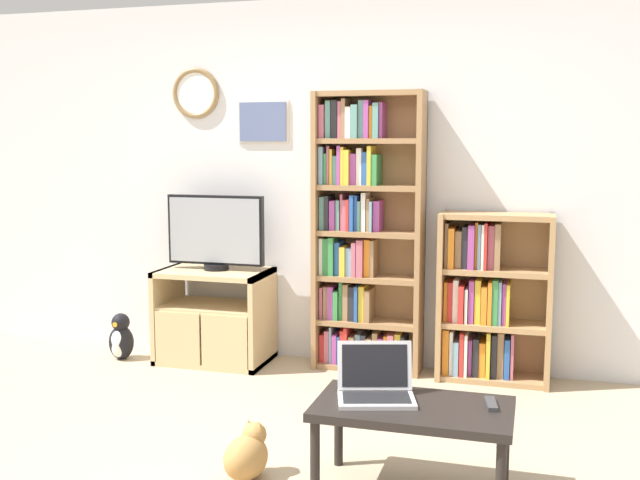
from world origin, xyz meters
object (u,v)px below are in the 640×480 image
(tv_stand, at_px, (214,316))
(bookshelf_short, at_px, (485,301))
(television, at_px, (216,232))
(laptop, at_px, (376,385))
(coffee_table, at_px, (413,415))
(bookshelf_tall, at_px, (361,237))
(penguin_figurine, at_px, (121,338))
(cat, at_px, (247,455))
(remote_near_laptop, at_px, (491,404))

(tv_stand, bearing_deg, bookshelf_short, 4.21)
(television, bearing_deg, laptop, -47.14)
(tv_stand, xyz_separation_m, coffee_table, (1.72, -1.65, 0.03))
(bookshelf_tall, relative_size, penguin_figurine, 5.62)
(penguin_figurine, bearing_deg, tv_stand, 11.59)
(bookshelf_short, relative_size, cat, 2.49)
(television, bearing_deg, bookshelf_short, 3.25)
(bookshelf_tall, relative_size, coffee_table, 2.18)
(television, relative_size, bookshelf_tall, 0.38)
(coffee_table, xyz_separation_m, penguin_figurine, (-2.41, 1.51, -0.22))
(remote_near_laptop, relative_size, penguin_figurine, 0.48)
(bookshelf_short, bearing_deg, penguin_figurine, -173.82)
(tv_stand, height_order, bookshelf_tall, bookshelf_tall)
(bookshelf_tall, xyz_separation_m, cat, (-0.12, -1.88, -0.82))
(coffee_table, bearing_deg, laptop, 168.30)
(remote_near_laptop, distance_m, cat, 1.17)
(remote_near_laptop, relative_size, cat, 0.36)
(penguin_figurine, bearing_deg, laptop, -33.50)
(penguin_figurine, bearing_deg, bookshelf_tall, 9.81)
(television, xyz_separation_m, bookshelf_tall, (1.05, 0.13, -0.01))
(bookshelf_tall, distance_m, penguin_figurine, 1.94)
(tv_stand, distance_m, laptop, 2.24)
(laptop, distance_m, penguin_figurine, 2.69)
(bookshelf_short, bearing_deg, coffee_table, -96.29)
(bookshelf_short, distance_m, coffee_table, 1.81)
(bookshelf_short, xyz_separation_m, coffee_table, (-0.20, -1.79, -0.17))
(bookshelf_tall, bearing_deg, penguin_figurine, -170.19)
(penguin_figurine, bearing_deg, coffee_table, -32.11)
(television, xyz_separation_m, remote_near_laptop, (2.05, -1.61, -0.52))
(coffee_table, bearing_deg, remote_near_laptop, 13.13)
(bookshelf_tall, height_order, bookshelf_short, bookshelf_tall)
(coffee_table, bearing_deg, penguin_figurine, 147.89)
(laptop, bearing_deg, penguin_figurine, 130.12)
(bookshelf_tall, height_order, remote_near_laptop, bookshelf_tall)
(bookshelf_short, bearing_deg, television, -176.75)
(remote_near_laptop, bearing_deg, television, 131.93)
(bookshelf_tall, relative_size, remote_near_laptop, 11.73)
(coffee_table, distance_m, penguin_figurine, 2.85)
(bookshelf_short, height_order, penguin_figurine, bookshelf_short)
(coffee_table, bearing_deg, tv_stand, 136.18)
(tv_stand, xyz_separation_m, remote_near_laptop, (2.06, -1.57, 0.09))
(remote_near_laptop, height_order, penguin_figurine, remote_near_laptop)
(bookshelf_short, height_order, laptop, bookshelf_short)
(bookshelf_short, bearing_deg, tv_stand, -175.79)
(television, distance_m, bookshelf_tall, 1.06)
(coffee_table, bearing_deg, television, 135.43)
(tv_stand, bearing_deg, television, 70.17)
(television, relative_size, remote_near_laptop, 4.41)
(remote_near_laptop, bearing_deg, bookshelf_tall, 110.03)
(tv_stand, xyz_separation_m, cat, (0.94, -1.72, -0.22))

